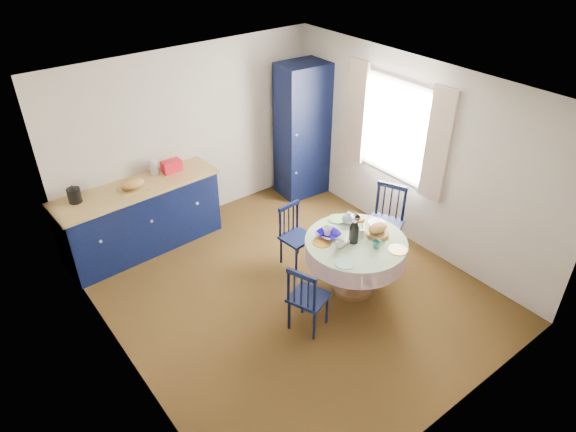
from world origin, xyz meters
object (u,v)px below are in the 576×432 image
at_px(pantry_cabinet, 302,131).
at_px(chair_left, 307,298).
at_px(dining_table, 356,249).
at_px(chair_right, 385,221).
at_px(mug_c, 356,220).
at_px(mug_b, 377,244).
at_px(mug_a, 340,244).
at_px(mug_d, 327,231).
at_px(cobalt_bowl, 328,235).
at_px(kitchen_counter, 141,216).
at_px(chair_far, 295,235).

bearing_deg(pantry_cabinet, chair_left, -123.11).
height_order(dining_table, chair_right, dining_table).
distance_m(chair_left, mug_c, 1.26).
height_order(chair_left, chair_right, chair_right).
bearing_deg(mug_c, mug_b, -108.48).
distance_m(mug_a, mug_d, 0.28).
bearing_deg(mug_d, mug_a, -100.36).
bearing_deg(pantry_cabinet, dining_table, -109.45).
height_order(mug_c, mug_d, mug_d).
bearing_deg(dining_table, pantry_cabinet, 65.66).
height_order(mug_d, cobalt_bowl, mug_d).
distance_m(kitchen_counter, chair_right, 3.22).
distance_m(mug_b, mug_c, 0.54).
height_order(kitchen_counter, chair_far, kitchen_counter).
relative_size(mug_a, mug_b, 1.13).
distance_m(kitchen_counter, dining_table, 2.88).
bearing_deg(dining_table, mug_c, 47.59).
height_order(chair_right, cobalt_bowl, chair_right).
xyz_separation_m(chair_far, mug_c, (0.48, -0.58, 0.34)).
bearing_deg(pantry_cabinet, mug_b, -105.80).
bearing_deg(kitchen_counter, mug_a, -62.16).
height_order(kitchen_counter, dining_table, kitchen_counter).
height_order(dining_table, chair_far, dining_table).
xyz_separation_m(dining_table, chair_left, (-0.88, -0.17, -0.16)).
height_order(mug_b, mug_c, mug_c).
bearing_deg(mug_b, chair_right, 35.42).
bearing_deg(dining_table, chair_right, 19.56).
bearing_deg(pantry_cabinet, cobalt_bowl, -116.70).
bearing_deg(mug_d, mug_b, -63.09).
height_order(pantry_cabinet, cobalt_bowl, pantry_cabinet).
relative_size(chair_left, chair_right, 0.88).
relative_size(mug_b, mug_d, 0.86).
bearing_deg(chair_left, mug_b, -115.06).
bearing_deg(mug_c, mug_d, 177.10).
bearing_deg(cobalt_bowl, mug_d, 65.58).
bearing_deg(mug_a, cobalt_bowl, 82.48).
bearing_deg(chair_right, dining_table, -94.62).
relative_size(kitchen_counter, chair_left, 2.49).
bearing_deg(kitchen_counter, chair_far, -49.93).
height_order(kitchen_counter, cobalt_bowl, kitchen_counter).
distance_m(dining_table, mug_b, 0.30).
height_order(chair_far, cobalt_bowl, chair_far).
height_order(kitchen_counter, pantry_cabinet, pantry_cabinet).
distance_m(kitchen_counter, pantry_cabinet, 2.72).
height_order(pantry_cabinet, chair_far, pantry_cabinet).
height_order(chair_far, mug_b, chair_far).
xyz_separation_m(kitchen_counter, chair_far, (1.41, -1.52, -0.07)).
relative_size(chair_far, mug_a, 7.62).
relative_size(pantry_cabinet, chair_far, 2.50).
relative_size(chair_far, cobalt_bowl, 3.11).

